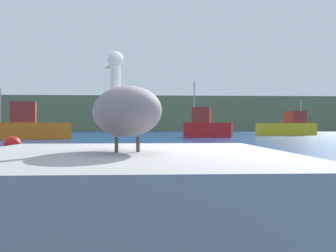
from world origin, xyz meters
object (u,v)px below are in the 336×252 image
fishing_boat_yellow (288,127)px  mooring_buoy (13,145)px  pelican (125,110)px  fishing_boat_red (206,126)px  fishing_boat_orange (27,127)px

fishing_boat_yellow → mooring_buoy: size_ratio=10.65×
mooring_buoy → pelican: bearing=-66.6°
fishing_boat_red → fishing_boat_orange: bearing=34.5°
fishing_boat_yellow → mooring_buoy: bearing=-145.0°
pelican → fishing_boat_red: 32.91m
fishing_boat_yellow → mooring_buoy: fishing_boat_yellow is taller
pelican → mooring_buoy: 13.25m
fishing_boat_orange → fishing_boat_yellow: bearing=-169.6°
pelican → mooring_buoy: (-5.24, 12.14, -0.90)m
fishing_boat_orange → mooring_buoy: fishing_boat_orange is taller
fishing_boat_red → pelican: bearing=98.1°
pelican → fishing_boat_yellow: fishing_boat_yellow is taller
pelican → fishing_boat_orange: 29.52m
mooring_buoy → fishing_boat_orange: bearing=106.0°
fishing_boat_red → mooring_buoy: fishing_boat_red is taller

